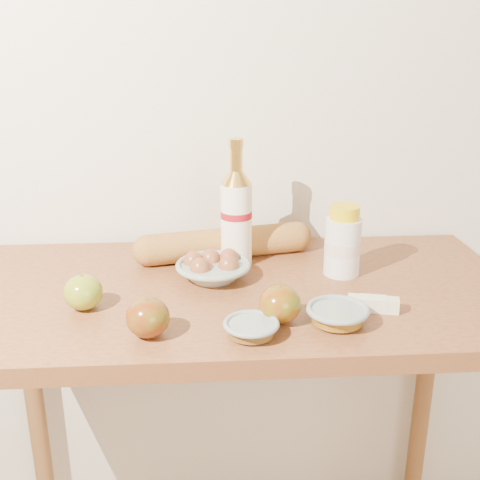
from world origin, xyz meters
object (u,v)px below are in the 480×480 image
table (239,337)px  baguette (225,243)px  cream_bottle (343,243)px  bourbon_bottle (236,215)px  egg_bowl (213,268)px

table → baguette: 0.24m
cream_bottle → bourbon_bottle: bearing=162.5°
table → cream_bottle: (0.24, 0.06, 0.20)m
bourbon_bottle → cream_bottle: size_ratio=1.85×
table → baguette: baguette is taller
bourbon_bottle → egg_bowl: size_ratio=1.56×
cream_bottle → egg_bowl: (-0.29, -0.01, -0.05)m
bourbon_bottle → egg_bowl: bearing=-108.2°
egg_bowl → baguette: (0.03, 0.12, 0.01)m
egg_bowl → baguette: size_ratio=0.43×
bourbon_bottle → egg_bowl: 0.14m
table → baguette: (-0.02, 0.18, 0.16)m
baguette → bourbon_bottle: bearing=-68.5°
bourbon_bottle → baguette: (-0.03, 0.04, -0.08)m
egg_bowl → baguette: bearing=75.8°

